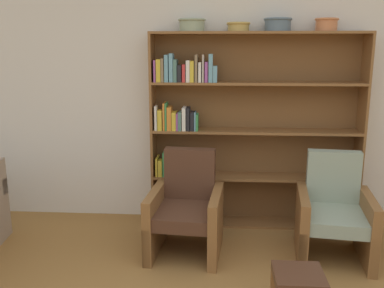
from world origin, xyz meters
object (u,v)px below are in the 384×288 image
Objects in this scene: footstool at (298,283)px; bowl_slate at (238,26)px; armchair_leather at (186,210)px; bowl_sage at (192,24)px; bookshelf at (236,131)px; bowl_cream at (278,24)px; armchair_cushioned at (334,214)px; bowl_copper at (326,24)px.

bowl_slate is at bearing 102.77° from footstool.
armchair_leather is (-0.46, -0.65, -1.66)m from bowl_slate.
bowl_sage is at bearing -86.03° from armchair_leather.
bowl_sage reaches higher than bowl_slate.
bowl_cream is (0.38, -0.02, 1.07)m from bookshelf.
bowl_slate reaches higher than footstool.
armchair_cushioned reaches higher than footstool.
bowl_sage is 1.80m from armchair_leather.
bowl_copper reaches higher than armchair_leather.
footstool is at bearing -77.33° from bookshelf.
bowl_cream is 0.72× the size of footstool.
bowl_sage is at bearing -177.28° from bookshelf.
bookshelf is 1.05m from bowl_slate.
bookshelf is 2.32× the size of armchair_cushioned.
footstool is at bearing -89.86° from bowl_cream.
bowl_copper is at bearing -80.56° from armchair_cushioned.
armchair_cushioned is at bearing -52.87° from bowl_cream.
footstool is at bearing 133.93° from armchair_leather.
armchair_leather is at bearing -125.38° from bowl_slate.
armchair_cushioned is at bearing 64.67° from footstool.
bowl_copper is at bearing -148.79° from armchair_leather.
bowl_copper is 0.25× the size of armchair_leather.
bowl_cream is at bearing 0.00° from bowl_slate.
bookshelf is 9.42× the size of bowl_copper.
bowl_copper is at bearing 74.74° from footstool.
bookshelf is at bearing 94.11° from bowl_slate.
bowl_copper reaches higher than footstool.
footstool is at bearing -105.26° from bowl_copper.
bowl_slate is at bearing -0.00° from bowl_sage.
footstool is at bearing -63.60° from bowl_sage.
bookshelf is at bearing 102.67° from footstool.
bookshelf is 7.81× the size of bowl_cream.
bowl_slate is at bearing 180.00° from bowl_cream.
bowl_slate is 1.99m from armchair_cushioned.
bowl_cream is 1.99m from armchair_leather.
bookshelf reaches higher than footstool.
armchair_cushioned is at bearing -37.64° from bookshelf.
armchair_leather is at bearing -124.41° from bookshelf.
armchair_cushioned is 1.15m from footstool.
bowl_sage reaches higher than footstool.
bowl_slate is at bearing -180.00° from bowl_copper.
armchair_cushioned is (0.87, -0.65, -1.66)m from bowl_slate.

